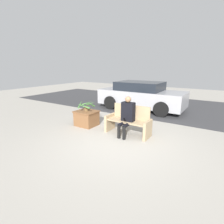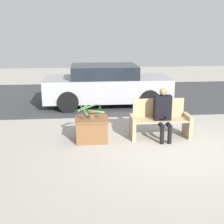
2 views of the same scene
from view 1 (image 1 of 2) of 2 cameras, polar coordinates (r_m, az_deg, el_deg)
ground_plane at (r=5.23m, az=1.89°, el=-10.21°), size 30.00×30.00×0.00m
road_surface at (r=10.34m, az=18.50°, el=1.70°), size 20.00×6.00×0.01m
bench at (r=5.84m, az=5.40°, el=-3.07°), size 1.50×0.56×0.95m
person_seated at (r=5.60m, az=4.90°, el=-0.79°), size 0.41×0.58×1.29m
planter_box at (r=6.72m, az=-8.29°, el=-1.85°), size 0.79×0.71×0.57m
potted_plant at (r=6.61m, az=-8.41°, el=2.12°), size 0.67×0.69×0.43m
parked_car at (r=9.26m, az=9.44°, el=5.34°), size 4.36×1.98×1.43m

